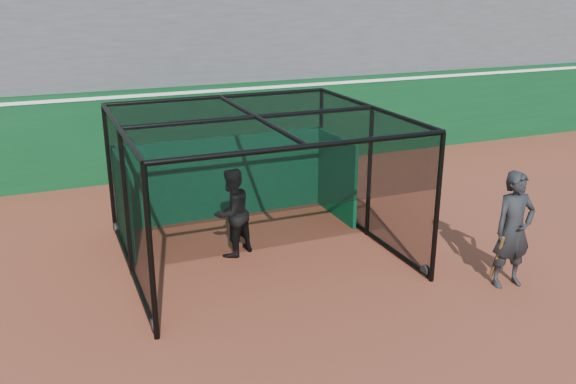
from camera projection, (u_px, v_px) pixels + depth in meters
name	position (u px, v px, depth m)	size (l,w,h in m)	color
ground	(283.00, 317.00, 9.90)	(120.00, 120.00, 0.00)	brown
outfield_wall	(168.00, 131.00, 16.92)	(50.00, 0.50, 2.50)	#0A3A19
grandstand	(136.00, 7.00, 19.20)	(50.00, 7.85, 8.95)	#4C4C4F
batting_cage	(257.00, 187.00, 11.85)	(5.09, 4.84, 2.78)	black
batter	(232.00, 213.00, 11.93)	(0.86, 0.67, 1.78)	black
on_deck_player	(513.00, 230.00, 10.64)	(0.81, 0.57, 2.12)	black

